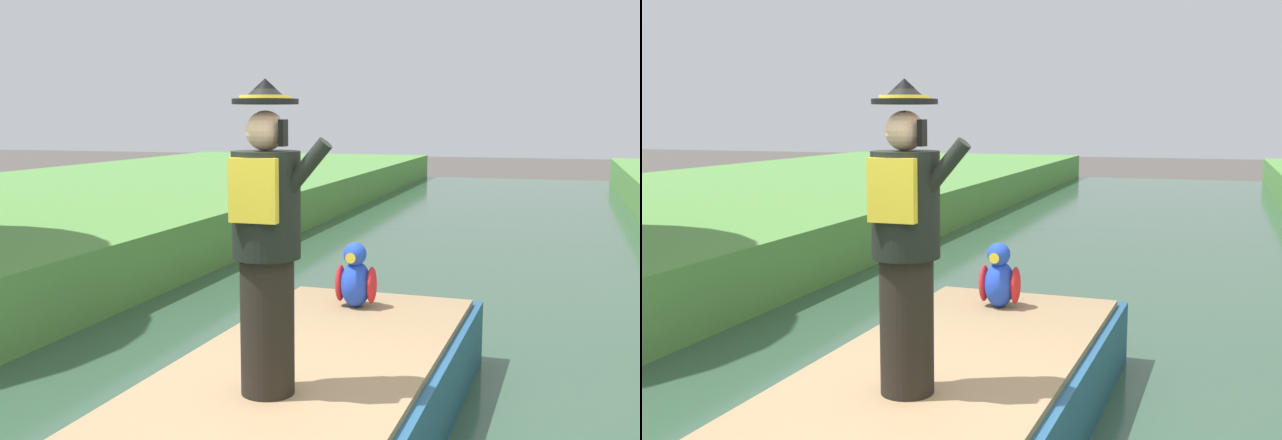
{
  "view_description": "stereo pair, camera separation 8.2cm",
  "coord_description": "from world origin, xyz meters",
  "views": [
    {
      "loc": [
        1.59,
        -4.03,
        2.35
      ],
      "look_at": [
        -0.05,
        1.06,
        1.61
      ],
      "focal_mm": 42.32,
      "sensor_mm": 36.0,
      "label": 1
    },
    {
      "loc": [
        1.66,
        -4.0,
        2.35
      ],
      "look_at": [
        -0.05,
        1.06,
        1.61
      ],
      "focal_mm": 42.32,
      "sensor_mm": 36.0,
      "label": 2
    }
  ],
  "objects": [
    {
      "name": "person_pirate",
      "position": [
        -0.02,
        -0.02,
        1.64
      ],
      "size": [
        0.61,
        0.42,
        1.85
      ],
      "rotation": [
        0.0,
        0.0,
        -0.06
      ],
      "color": "black",
      "rests_on": "boat"
    },
    {
      "name": "boat",
      "position": [
        0.0,
        0.77,
        0.4
      ],
      "size": [
        1.91,
        4.24,
        0.61
      ],
      "color": "#23517A",
      "rests_on": "canal_water"
    },
    {
      "name": "parrot_plush",
      "position": [
        -0.06,
        2.12,
        0.95
      ],
      "size": [
        0.36,
        0.35,
        0.57
      ],
      "color": "blue",
      "rests_on": "boat"
    }
  ]
}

